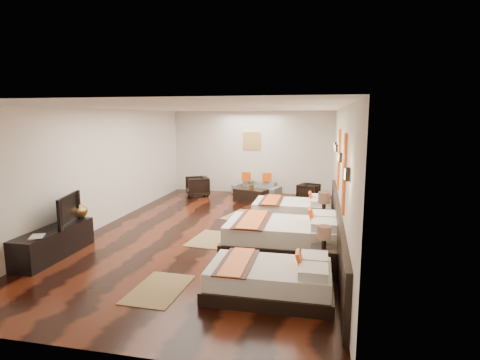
% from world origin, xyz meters
% --- Properties ---
extents(floor, '(5.50, 9.50, 0.01)m').
position_xyz_m(floor, '(0.00, 0.00, 0.00)').
color(floor, black).
rests_on(floor, ground).
extents(ceiling, '(5.50, 9.50, 0.01)m').
position_xyz_m(ceiling, '(0.00, 0.00, 2.80)').
color(ceiling, white).
rests_on(ceiling, floor).
extents(back_wall, '(5.50, 0.01, 2.80)m').
position_xyz_m(back_wall, '(0.00, 4.75, 1.40)').
color(back_wall, silver).
rests_on(back_wall, floor).
extents(left_wall, '(0.01, 9.50, 2.80)m').
position_xyz_m(left_wall, '(-2.75, 0.00, 1.40)').
color(left_wall, silver).
rests_on(left_wall, floor).
extents(right_wall, '(0.01, 9.50, 2.80)m').
position_xyz_m(right_wall, '(2.75, 0.00, 1.40)').
color(right_wall, silver).
rests_on(right_wall, floor).
extents(headboard_panel, '(0.08, 6.60, 0.90)m').
position_xyz_m(headboard_panel, '(2.71, -0.80, 0.45)').
color(headboard_panel, black).
rests_on(headboard_panel, floor).
extents(bed_near, '(1.85, 1.17, 0.71)m').
position_xyz_m(bed_near, '(1.69, -2.95, 0.24)').
color(bed_near, black).
rests_on(bed_near, floor).
extents(bed_mid, '(2.31, 1.45, 0.88)m').
position_xyz_m(bed_mid, '(1.70, -0.95, 0.30)').
color(bed_mid, black).
rests_on(bed_mid, floor).
extents(bed_far, '(1.99, 1.25, 0.76)m').
position_xyz_m(bed_far, '(1.70, 1.32, 0.26)').
color(bed_far, black).
rests_on(bed_far, floor).
extents(nightstand_a, '(0.43, 0.43, 0.86)m').
position_xyz_m(nightstand_a, '(2.44, -2.09, 0.30)').
color(nightstand_a, black).
rests_on(nightstand_a, floor).
extents(nightstand_b, '(0.49, 0.49, 0.98)m').
position_xyz_m(nightstand_b, '(2.45, 0.21, 0.34)').
color(nightstand_b, black).
rests_on(nightstand_b, floor).
extents(jute_mat_near, '(0.79, 1.23, 0.01)m').
position_xyz_m(jute_mat_near, '(-0.01, -3.12, 0.01)').
color(jute_mat_near, olive).
rests_on(jute_mat_near, floor).
extents(jute_mat_mid, '(0.86, 1.27, 0.01)m').
position_xyz_m(jute_mat_mid, '(0.07, -0.60, 0.01)').
color(jute_mat_mid, olive).
rests_on(jute_mat_mid, floor).
extents(jute_mat_far, '(1.05, 1.36, 0.01)m').
position_xyz_m(jute_mat_far, '(0.34, 1.54, 0.01)').
color(jute_mat_far, olive).
rests_on(jute_mat_far, floor).
extents(tv_console, '(0.50, 1.80, 0.55)m').
position_xyz_m(tv_console, '(-2.50, -2.22, 0.28)').
color(tv_console, black).
rests_on(tv_console, floor).
extents(tv, '(0.38, 1.02, 0.59)m').
position_xyz_m(tv, '(-2.45, -1.94, 0.84)').
color(tv, black).
rests_on(tv, tv_console).
extents(book, '(0.33, 0.36, 0.03)m').
position_xyz_m(book, '(-2.50, -2.80, 0.56)').
color(book, black).
rests_on(book, tv_console).
extents(figurine, '(0.45, 0.45, 0.37)m').
position_xyz_m(figurine, '(-2.50, -1.42, 0.74)').
color(figurine, brown).
rests_on(figurine, tv_console).
extents(sofa, '(1.73, 1.12, 0.47)m').
position_xyz_m(sofa, '(0.25, 4.31, 0.23)').
color(sofa, slate).
rests_on(sofa, floor).
extents(armchair_left, '(0.96, 0.95, 0.65)m').
position_xyz_m(armchair_left, '(-1.64, 3.72, 0.32)').
color(armchair_left, black).
rests_on(armchair_left, floor).
extents(armchair_right, '(0.77, 0.76, 0.55)m').
position_xyz_m(armchair_right, '(2.00, 3.71, 0.28)').
color(armchair_right, black).
rests_on(armchair_right, floor).
extents(coffee_table, '(1.11, 0.79, 0.40)m').
position_xyz_m(coffee_table, '(0.25, 3.26, 0.20)').
color(coffee_table, black).
rests_on(coffee_table, floor).
extents(table_plant, '(0.29, 0.27, 0.28)m').
position_xyz_m(table_plant, '(0.29, 3.22, 0.54)').
color(table_plant, '#2D5B1E').
rests_on(table_plant, coffee_table).
extents(orange_panel_a, '(0.04, 0.40, 1.30)m').
position_xyz_m(orange_panel_a, '(2.73, -1.90, 1.70)').
color(orange_panel_a, '#D86014').
rests_on(orange_panel_a, right_wall).
extents(orange_panel_b, '(0.04, 0.40, 1.30)m').
position_xyz_m(orange_panel_b, '(2.73, 0.30, 1.70)').
color(orange_panel_b, '#D86014').
rests_on(orange_panel_b, right_wall).
extents(sconce_near, '(0.07, 0.12, 0.18)m').
position_xyz_m(sconce_near, '(2.70, -3.00, 1.85)').
color(sconce_near, black).
rests_on(sconce_near, right_wall).
extents(sconce_mid, '(0.07, 0.12, 0.18)m').
position_xyz_m(sconce_mid, '(2.70, -0.80, 1.85)').
color(sconce_mid, black).
rests_on(sconce_mid, right_wall).
extents(sconce_far, '(0.07, 0.12, 0.18)m').
position_xyz_m(sconce_far, '(2.70, 1.40, 1.85)').
color(sconce_far, black).
rests_on(sconce_far, right_wall).
extents(sconce_lounge, '(0.07, 0.12, 0.18)m').
position_xyz_m(sconce_lounge, '(2.70, 2.30, 1.85)').
color(sconce_lounge, black).
rests_on(sconce_lounge, right_wall).
extents(gold_artwork, '(0.60, 0.04, 0.60)m').
position_xyz_m(gold_artwork, '(0.00, 4.73, 1.80)').
color(gold_artwork, '#AD873F').
rests_on(gold_artwork, back_wall).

